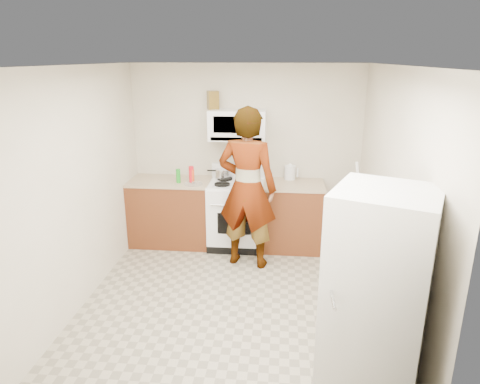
# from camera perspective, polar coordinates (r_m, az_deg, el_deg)

# --- Properties ---
(floor) EXTENTS (3.60, 3.60, 0.00)m
(floor) POSITION_cam_1_polar(r_m,az_deg,el_deg) (4.88, -1.11, -14.29)
(floor) COLOR gray
(floor) RESTS_ON ground
(back_wall) EXTENTS (3.20, 0.02, 2.50)m
(back_wall) POSITION_cam_1_polar(r_m,az_deg,el_deg) (6.07, 0.79, 4.97)
(back_wall) COLOR beige
(back_wall) RESTS_ON floor
(right_wall) EXTENTS (0.02, 3.60, 2.50)m
(right_wall) POSITION_cam_1_polar(r_m,az_deg,el_deg) (4.46, 19.55, -0.76)
(right_wall) COLOR beige
(right_wall) RESTS_ON floor
(cabinet_left) EXTENTS (1.12, 0.62, 0.90)m
(cabinet_left) POSITION_cam_1_polar(r_m,az_deg,el_deg) (6.19, -9.14, -2.75)
(cabinet_left) COLOR brown
(cabinet_left) RESTS_ON floor
(counter_left) EXTENTS (1.14, 0.64, 0.03)m
(counter_left) POSITION_cam_1_polar(r_m,az_deg,el_deg) (6.04, -9.35, 1.42)
(counter_left) COLOR tan
(counter_left) RESTS_ON cabinet_left
(cabinet_right) EXTENTS (0.80, 0.62, 0.90)m
(cabinet_right) POSITION_cam_1_polar(r_m,az_deg,el_deg) (5.99, 7.01, -3.32)
(cabinet_right) COLOR brown
(cabinet_right) RESTS_ON floor
(counter_right) EXTENTS (0.82, 0.64, 0.03)m
(counter_right) POSITION_cam_1_polar(r_m,az_deg,el_deg) (5.85, 7.18, 0.97)
(counter_right) COLOR tan
(counter_right) RESTS_ON cabinet_right
(gas_range) EXTENTS (0.76, 0.65, 1.13)m
(gas_range) POSITION_cam_1_polar(r_m,az_deg,el_deg) (6.00, -0.44, -2.79)
(gas_range) COLOR white
(gas_range) RESTS_ON floor
(microwave) EXTENTS (0.76, 0.38, 0.40)m
(microwave) POSITION_cam_1_polar(r_m,az_deg,el_deg) (5.82, -0.34, 8.93)
(microwave) COLOR white
(microwave) RESTS_ON back_wall
(person) EXTENTS (0.83, 0.63, 2.03)m
(person) POSITION_cam_1_polar(r_m,az_deg,el_deg) (5.29, 0.97, 0.45)
(person) COLOR tan
(person) RESTS_ON floor
(fridge) EXTENTS (0.91, 0.91, 1.70)m
(fridge) POSITION_cam_1_polar(r_m,az_deg,el_deg) (3.45, 17.76, -13.33)
(fridge) COLOR silver
(fridge) RESTS_ON floor
(kettle) EXTENTS (0.20, 0.20, 0.19)m
(kettle) POSITION_cam_1_polar(r_m,az_deg,el_deg) (6.03, 6.67, 2.61)
(kettle) COLOR silver
(kettle) RESTS_ON counter_right
(jug) EXTENTS (0.18, 0.18, 0.24)m
(jug) POSITION_cam_1_polar(r_m,az_deg,el_deg) (5.88, -3.62, 12.13)
(jug) COLOR brown
(jug) RESTS_ON microwave
(saucepan) EXTENTS (0.22, 0.22, 0.11)m
(saucepan) POSITION_cam_1_polar(r_m,az_deg,el_deg) (6.03, -2.32, 2.51)
(saucepan) COLOR silver
(saucepan) RESTS_ON gas_range
(tray) EXTENTS (0.28, 0.22, 0.05)m
(tray) POSITION_cam_1_polar(r_m,az_deg,el_deg) (5.75, 1.32, 1.20)
(tray) COLOR white
(tray) RESTS_ON gas_range
(bottle_spray) EXTENTS (0.08, 0.08, 0.23)m
(bottle_spray) POSITION_cam_1_polar(r_m,az_deg,el_deg) (5.86, -6.51, 2.35)
(bottle_spray) COLOR red
(bottle_spray) RESTS_ON counter_left
(bottle_hot_sauce) EXTENTS (0.06, 0.06, 0.18)m
(bottle_hot_sauce) POSITION_cam_1_polar(r_m,az_deg,el_deg) (5.86, -6.40, 2.14)
(bottle_hot_sauce) COLOR red
(bottle_hot_sauce) RESTS_ON counter_left
(bottle_green_cap) EXTENTS (0.06, 0.06, 0.19)m
(bottle_green_cap) POSITION_cam_1_polar(r_m,az_deg,el_deg) (5.87, -8.23, 2.13)
(bottle_green_cap) COLOR #18881C
(bottle_green_cap) RESTS_ON counter_left
(pot_lid) EXTENTS (0.29, 0.29, 0.01)m
(pot_lid) POSITION_cam_1_polar(r_m,az_deg,el_deg) (5.79, -6.23, 1.08)
(pot_lid) COLOR white
(pot_lid) RESTS_ON counter_left
(broom) EXTENTS (0.30, 0.14, 1.38)m
(broom) POSITION_cam_1_polar(r_m,az_deg,el_deg) (5.50, 15.95, -3.03)
(broom) COLOR white
(broom) RESTS_ON floor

